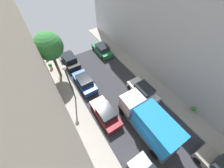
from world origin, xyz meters
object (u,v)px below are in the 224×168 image
object	(u,v)px
potted_plant_1	(50,66)
lamp_post	(68,79)
parked_car_right_3	(102,50)
delivery_truck	(149,122)
potted_plant_0	(46,58)
parked_car_left_4	(85,82)
street_tree_0	(49,46)
potted_plant_3	(193,109)
parked_car_left_3	(106,113)
parked_car_left_5	(70,60)
parked_car_right_2	(143,91)

from	to	relation	value
potted_plant_1	lamp_post	xyz separation A→B (m)	(0.93, -6.80, 2.93)
parked_car_right_3	delivery_truck	world-z (taller)	delivery_truck
potted_plant_0	parked_car_left_4	bearing A→B (deg)	-70.20
street_tree_0	potted_plant_0	size ratio (longest dim) A/B	7.67
parked_car_left_4	parked_car_right_3	world-z (taller)	same
parked_car_left_4	potted_plant_3	distance (m)	13.10
parked_car_left_3	delivery_truck	world-z (taller)	delivery_truck
lamp_post	parked_car_left_5	bearing A→B (deg)	73.54
delivery_truck	parked_car_left_3	bearing A→B (deg)	127.76
potted_plant_3	lamp_post	size ratio (longest dim) A/B	0.17
parked_car_left_3	potted_plant_3	xyz separation A→B (m)	(8.40, -4.74, -0.07)
parked_car_right_3	potted_plant_1	bearing A→B (deg)	175.29
potted_plant_0	potted_plant_3	xyz separation A→B (m)	(11.22, -17.88, 0.05)
parked_car_left_5	parked_car_right_2	bearing A→B (deg)	-62.44
street_tree_0	lamp_post	world-z (taller)	street_tree_0
street_tree_0	potted_plant_3	bearing A→B (deg)	-51.99
parked_car_left_4	parked_car_right_3	distance (m)	7.26
parked_car_right_2	delivery_truck	world-z (taller)	delivery_truck
parked_car_left_3	delivery_truck	xyz separation A→B (m)	(2.70, -3.49, 1.07)
parked_car_right_3	potted_plant_1	xyz separation A→B (m)	(-8.23, 0.68, -0.06)
street_tree_0	potted_plant_3	size ratio (longest dim) A/B	7.24
parked_car_left_3	parked_car_right_3	distance (m)	11.51
potted_plant_1	lamp_post	distance (m)	7.46
parked_car_right_3	delivery_truck	bearing A→B (deg)	-101.19
parked_car_left_3	lamp_post	world-z (taller)	lamp_post
parked_car_left_3	potted_plant_3	distance (m)	9.65
parked_car_right_3	parked_car_left_5	bearing A→B (deg)	176.74
parked_car_right_3	parked_car_left_3	bearing A→B (deg)	-117.97
potted_plant_1	street_tree_0	bearing A→B (deg)	-71.80
parked_car_left_5	delivery_truck	size ratio (longest dim) A/B	0.64
lamp_post	parked_car_left_3	bearing A→B (deg)	-64.84
parked_car_left_3	parked_car_left_5	bearing A→B (deg)	90.00
parked_car_left_3	potted_plant_1	world-z (taller)	parked_car_left_3
parked_car_left_3	potted_plant_3	bearing A→B (deg)	-29.45
parked_car_left_3	street_tree_0	world-z (taller)	street_tree_0
parked_car_right_2	potted_plant_1	distance (m)	13.51
parked_car_left_4	parked_car_right_3	xyz separation A→B (m)	(5.40, 4.85, 0.00)
parked_car_left_5	street_tree_0	xyz separation A→B (m)	(-2.14, -1.73, 4.13)
parked_car_left_5	potted_plant_0	bearing A→B (deg)	136.59
parked_car_left_3	lamp_post	size ratio (longest dim) A/B	0.81
parked_car_right_2	potted_plant_1	xyz separation A→B (m)	(-8.23, 10.72, -0.06)
parked_car_left_5	street_tree_0	world-z (taller)	street_tree_0
lamp_post	potted_plant_3	bearing A→B (deg)	-40.47
street_tree_0	parked_car_left_4	bearing A→B (deg)	-58.03
delivery_truck	street_tree_0	size ratio (longest dim) A/B	1.04
potted_plant_1	potted_plant_0	bearing A→B (deg)	89.65
parked_car_left_4	potted_plant_0	distance (m)	8.32
parked_car_left_5	lamp_post	size ratio (longest dim) A/B	0.81
parked_car_right_2	potted_plant_3	size ratio (longest dim) A/B	4.77
parked_car_right_3	street_tree_0	bearing A→B (deg)	-169.29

